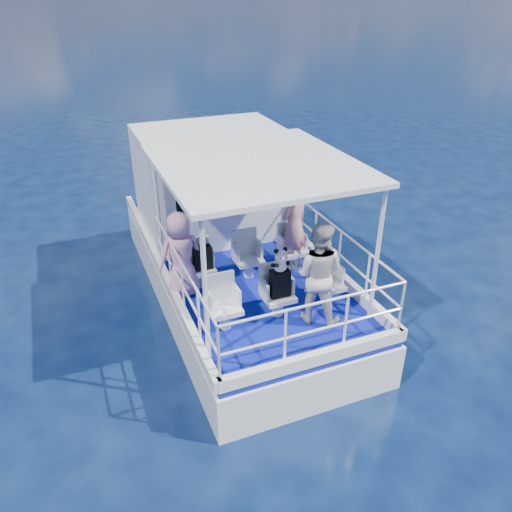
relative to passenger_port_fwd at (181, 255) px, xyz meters
The scene contains 20 objects.
ground 2.08m from the passenger_port_fwd, ahead, with size 2000.00×2000.00×0.00m, color #061232.
hull 2.27m from the passenger_port_fwd, 36.73° to the left, with size 3.00×7.00×1.60m, color white.
deck 1.76m from the passenger_port_fwd, 36.73° to the left, with size 2.90×6.90×0.10m, color navy.
cabin 2.58m from the passenger_port_fwd, 60.76° to the left, with size 2.85×2.00×2.20m, color white.
canopy 1.96m from the passenger_port_fwd, 12.07° to the right, with size 3.00×3.20×0.08m, color white.
canopy_posts 1.33m from the passenger_port_fwd, 14.24° to the right, with size 2.77×2.97×2.20m.
railings 1.43m from the passenger_port_fwd, 27.20° to the right, with size 2.84×3.59×1.00m, color white, non-canonical shape.
seat_port_fwd 0.68m from the passenger_port_fwd, 20.76° to the left, with size 0.48×0.46×0.38m, color silver.
seat_center_fwd 1.38m from the passenger_port_fwd, ahead, with size 0.48×0.46×0.38m, color silver.
seat_stbd_fwd 2.23m from the passenger_port_fwd, ahead, with size 0.48×0.46×0.38m, color silver.
seat_port_aft 1.34m from the passenger_port_fwd, 73.31° to the right, with size 0.48×0.46×0.38m, color silver.
seat_center_aft 1.80m from the passenger_port_fwd, 43.04° to the right, with size 0.48×0.46×0.38m, color silver.
seat_stbd_aft 2.51m from the passenger_port_fwd, 28.50° to the right, with size 0.48×0.46×0.38m, color silver.
passenger_port_fwd is the anchor object (origin of this frame).
passenger_stbd_fwd 2.14m from the passenger_port_fwd, ahead, with size 0.63×0.41×1.72m, color pink.
passenger_stbd_aft 2.30m from the passenger_port_fwd, 40.60° to the right, with size 0.82×0.64×1.68m, color beige.
backpack_port 0.43m from the passenger_port_fwd, 10.92° to the left, with size 0.32×0.18×0.42m, color black.
backpack_center 1.75m from the passenger_port_fwd, 43.86° to the right, with size 0.31×0.17×0.46m, color black.
compact_camera 0.40m from the passenger_port_fwd, 13.23° to the left, with size 0.09×0.06×0.06m, color black.
panda 1.77m from the passenger_port_fwd, 44.20° to the right, with size 0.25×0.21×0.39m, color white, non-canonical shape.
Camera 1 is at (-2.82, -7.12, 5.61)m, focal length 35.00 mm.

